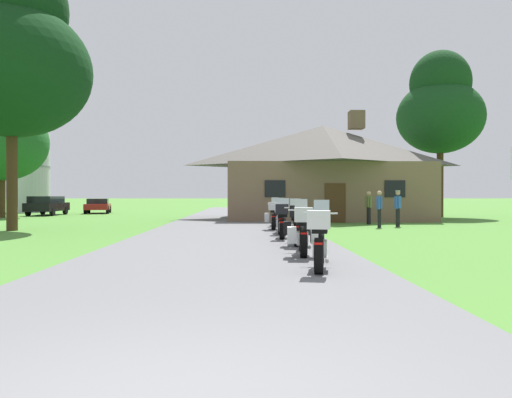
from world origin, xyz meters
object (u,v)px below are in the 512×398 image
bystander_olive_shirt_near_lodge (369,206)px  motorcycle_silver_fourth_in_row (283,221)px  motorcycle_yellow_sixth_in_row (274,216)px  tree_right_of_lodge (440,107)px  parked_red_sedan_far_left (98,205)px  motorcycle_yellow_second_in_row (303,232)px  parked_black_suv_far_left (47,205)px  motorcycle_green_nearest_to_camera (320,240)px  motorcycle_black_fifth_in_row (280,218)px  bystander_blue_shirt_by_tree (379,207)px  tree_left_far (2,132)px  tree_left_near (12,52)px  metal_silo_distant (33,163)px  motorcycle_yellow_third_in_row (296,225)px  bystander_blue_shirt_beside_signpost (398,206)px  motorcycle_black_farthest_in_row (275,213)px

bystander_olive_shirt_near_lodge → motorcycle_silver_fourth_in_row: bearing=141.3°
motorcycle_yellow_sixth_in_row → tree_right_of_lodge: size_ratio=0.19×
parked_red_sedan_far_left → motorcycle_yellow_second_in_row: bearing=-77.4°
tree_right_of_lodge → parked_black_suv_far_left: bearing=172.3°
motorcycle_green_nearest_to_camera → motorcycle_black_fifth_in_row: (-0.09, 9.17, 0.00)m
bystander_blue_shirt_by_tree → parked_black_suv_far_left: (-20.52, 15.16, -0.15)m
bystander_olive_shirt_near_lodge → tree_left_far: size_ratio=0.18×
tree_left_near → metal_silo_distant: tree_left_near is taller
motorcycle_yellow_sixth_in_row → bystander_blue_shirt_by_tree: bearing=25.8°
tree_left_far → parked_black_suv_far_left: tree_left_far is taller
motorcycle_yellow_third_in_row → motorcycle_yellow_sixth_in_row: 6.75m
motorcycle_yellow_third_in_row → tree_right_of_lodge: tree_right_of_lodge is taller
metal_silo_distant → parked_black_suv_far_left: 8.41m
motorcycle_green_nearest_to_camera → tree_left_near: bearing=143.5°
tree_right_of_lodge → motorcycle_green_nearest_to_camera: bearing=-115.8°
motorcycle_green_nearest_to_camera → bystander_blue_shirt_beside_signpost: (5.73, 13.92, 0.33)m
motorcycle_black_farthest_in_row → motorcycle_green_nearest_to_camera: bearing=-88.2°
motorcycle_yellow_sixth_in_row → parked_red_sedan_far_left: motorcycle_yellow_sixth_in_row is taller
metal_silo_distant → motorcycle_yellow_second_in_row: bearing=-59.2°
bystander_olive_shirt_near_lodge → metal_silo_distant: 31.21m
motorcycle_green_nearest_to_camera → motorcycle_yellow_third_in_row: (0.06, 4.75, -0.01)m
tree_right_of_lodge → bystander_blue_shirt_beside_signpost: bearing=-119.9°
motorcycle_yellow_sixth_in_row → parked_red_sedan_far_left: bearing=128.2°
motorcycle_black_fifth_in_row → tree_left_near: (-10.89, 2.60, 6.74)m
motorcycle_black_farthest_in_row → tree_left_far: tree_left_far is taller
motorcycle_black_farthest_in_row → tree_right_of_lodge: (11.82, 10.60, 6.81)m
motorcycle_yellow_second_in_row → parked_red_sedan_far_left: size_ratio=0.47×
motorcycle_black_fifth_in_row → bystander_blue_shirt_beside_signpost: size_ratio=1.24×
motorcycle_yellow_third_in_row → motorcycle_silver_fourth_in_row: 2.38m
motorcycle_green_nearest_to_camera → tree_left_near: size_ratio=0.18×
motorcycle_yellow_second_in_row → tree_left_far: (-17.14, 21.93, 5.02)m
motorcycle_yellow_second_in_row → motorcycle_black_farthest_in_row: same height
motorcycle_black_farthest_in_row → tree_left_near: (-11.03, -2.25, 6.74)m
motorcycle_yellow_second_in_row → motorcycle_yellow_third_in_row: size_ratio=1.00×
motorcycle_silver_fourth_in_row → motorcycle_yellow_sixth_in_row: same height
motorcycle_yellow_sixth_in_row → tree_right_of_lodge: (12.03, 13.13, 6.82)m
bystander_blue_shirt_by_tree → tree_left_far: (-21.87, 11.01, 4.69)m
tree_left_far → parked_red_sedan_far_left: size_ratio=2.12×
bystander_blue_shirt_by_tree → parked_black_suv_far_left: bearing=-104.5°
motorcycle_silver_fourth_in_row → tree_left_near: (-10.84, 4.65, 6.74)m
motorcycle_yellow_sixth_in_row → tree_right_of_lodge: 19.07m
motorcycle_yellow_second_in_row → metal_silo_distant: bearing=125.3°
motorcycle_yellow_second_in_row → motorcycle_silver_fourth_in_row: (-0.07, 4.82, 0.01)m
bystander_blue_shirt_by_tree → motorcycle_yellow_second_in_row: bearing=-1.5°
motorcycle_green_nearest_to_camera → motorcycle_black_farthest_in_row: size_ratio=0.99×
tree_right_of_lodge → parked_red_sedan_far_left: (-25.19, 7.92, -6.79)m
motorcycle_silver_fourth_in_row → motorcycle_black_farthest_in_row: (0.18, 6.90, 0.00)m
tree_left_near → motorcycle_black_fifth_in_row: bearing=-13.4°
motorcycle_yellow_third_in_row → motorcycle_silver_fourth_in_row: (-0.19, 2.37, 0.01)m
parked_black_suv_far_left → parked_red_sedan_far_left: 4.89m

